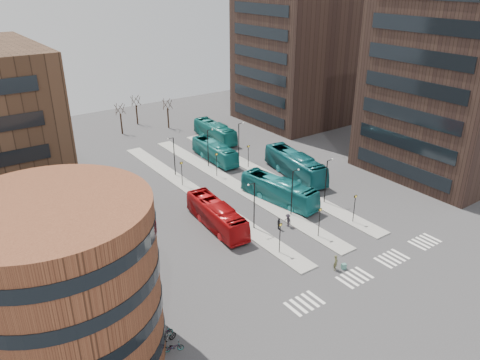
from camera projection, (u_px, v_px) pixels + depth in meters
ground at (393, 294)px, 45.65m from camera, size 160.00×160.00×0.00m
island_left at (199, 195)px, 65.74m from camera, size 2.50×45.00×0.15m
island_mid at (234, 184)px, 68.93m from camera, size 2.50×45.00×0.15m
island_right at (266, 175)px, 72.12m from camera, size 2.50×45.00×0.15m
suitcase at (344, 266)px, 49.36m from camera, size 0.58×0.51×0.61m
red_bus at (217, 215)px, 56.99m from camera, size 3.60×11.71×3.21m
teal_bus_a at (279, 190)px, 63.25m from camera, size 4.69×12.27×3.34m
teal_bus_b at (215, 151)px, 77.28m from camera, size 3.14×11.30×3.12m
teal_bus_c at (295, 165)px, 71.18m from camera, size 4.99×13.52×3.68m
teal_bus_d at (215, 132)px, 86.61m from camera, size 3.24×11.77×3.25m
traveller at (336, 263)px, 48.97m from camera, size 0.77×0.69×1.77m
commuter_a at (235, 234)px, 54.30m from camera, size 0.91×0.74×1.79m
commuter_b at (279, 224)px, 56.74m from camera, size 0.64×0.97×1.54m
commuter_c at (288, 220)px, 57.38m from camera, size 0.74×1.15×1.69m
bicycle_near at (174, 347)px, 38.60m from camera, size 1.77×1.18×0.88m
bicycle_mid at (167, 338)px, 39.38m from camera, size 1.92×0.89×1.12m
bicycle_far at (164, 334)px, 39.84m from camera, size 1.99×1.03×1.00m
crosswalk_stripes at (372, 268)px, 49.54m from camera, size 22.35×2.40×0.01m
round_building at (60, 287)px, 35.32m from camera, size 15.16×15.16×14.00m
tower_near at (456, 74)px, 68.39m from camera, size 20.12×20.00×30.00m
tower_far at (299, 46)px, 93.61m from camera, size 20.12×20.00×30.00m
sign_poles at (261, 187)px, 62.57m from camera, size 12.45×22.12×3.65m
lamp_posts at (245, 165)px, 66.35m from camera, size 14.04×20.24×6.12m
bare_trees at (142, 115)px, 92.43m from camera, size 10.97×8.14×5.90m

